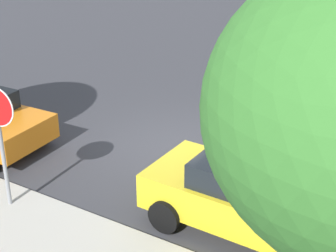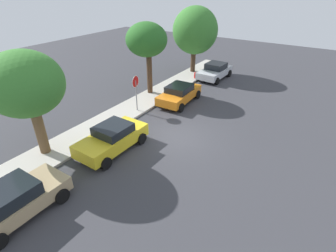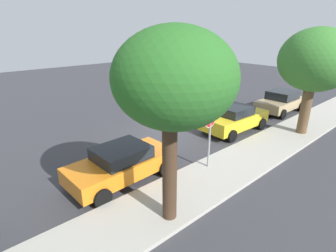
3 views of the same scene
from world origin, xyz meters
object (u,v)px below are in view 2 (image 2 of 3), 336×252
stop_sign (136,88)px  fire_hydrant (195,76)px  parked_car_tan (15,200)px  street_tree_mid_block (195,31)px  street_tree_far (147,40)px  parked_car_silver (215,71)px  parked_car_yellow (112,138)px  street_tree_near_corner (25,85)px  parked_car_orange (179,94)px

stop_sign → fire_hydrant: bearing=-1.5°
parked_car_tan → street_tree_mid_block: 20.05m
parked_car_tan → street_tree_far: bearing=14.0°
parked_car_silver → street_tree_far: street_tree_far is taller
stop_sign → parked_car_yellow: (-4.39, -1.87, -1.07)m
stop_sign → parked_car_silver: 9.75m
parked_car_tan → parked_car_silver: bearing=0.8°
stop_sign → street_tree_near_corner: (-6.73, 0.95, 2.10)m
parked_car_tan → street_tree_mid_block: size_ratio=0.62×
fire_hydrant → parked_car_orange: bearing=-165.0°
parked_car_tan → parked_car_orange: bearing=1.1°
parked_car_silver → fire_hydrant: size_ratio=5.68×
street_tree_mid_block → parked_car_tan: bearing=-172.2°
parked_car_yellow → parked_car_orange: bearing=1.8°
parked_car_orange → parked_car_tan: parked_car_tan is taller
stop_sign → fire_hydrant: size_ratio=3.68×
stop_sign → parked_car_orange: bearing=-28.4°
parked_car_tan → fire_hydrant: 18.15m
stop_sign → parked_car_orange: (3.03, -1.63, -1.11)m
parked_car_orange → street_tree_far: bearing=87.5°
street_tree_far → parked_car_orange: bearing=-92.5°
street_tree_near_corner → street_tree_far: (9.89, 0.40, 0.31)m
parked_car_orange → street_tree_mid_block: (6.80, 2.43, 3.34)m
parked_car_yellow → street_tree_far: (7.55, 3.22, 3.48)m
street_tree_near_corner → fire_hydrant: size_ratio=7.72×
parked_car_tan → street_tree_near_corner: bearing=43.0°
street_tree_near_corner → parked_car_orange: bearing=-14.8°
parked_car_yellow → parked_car_silver: bearing=1.0°
parked_car_yellow → parked_car_tan: (-5.38, -0.02, -0.00)m
stop_sign → street_tree_near_corner: bearing=172.0°
stop_sign → parked_car_orange: 3.61m
parked_car_yellow → street_tree_far: size_ratio=0.74×
stop_sign → street_tree_far: bearing=23.2°
parked_car_silver → street_tree_far: 7.87m
parked_car_silver → street_tree_near_corner: size_ratio=0.74×
parked_car_orange → parked_car_yellow: bearing=-178.2°
parked_car_silver → parked_car_tan: bearing=-179.2°
stop_sign → fire_hydrant: stop_sign is taller
parked_car_yellow → street_tree_far: 8.91m
street_tree_mid_block → street_tree_far: bearing=175.3°
parked_car_orange → fire_hydrant: parked_car_orange is taller
parked_car_tan → fire_hydrant: bearing=5.2°
parked_car_yellow → parked_car_silver: 13.94m
street_tree_near_corner → street_tree_mid_block: bearing=-0.5°
fire_hydrant → parked_car_yellow: bearing=-172.6°
parked_car_tan → street_tree_far: (12.93, 3.23, 3.49)m
parked_car_tan → fire_hydrant: size_ratio=5.36×
street_tree_near_corner → parked_car_tan: bearing=-137.0°
stop_sign → parked_car_silver: (9.55, -1.61, -1.10)m
parked_car_orange → street_tree_mid_block: 7.96m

